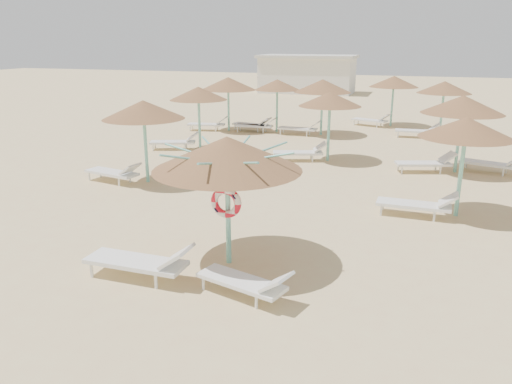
% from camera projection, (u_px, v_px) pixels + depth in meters
% --- Properties ---
extents(ground, '(120.00, 120.00, 0.00)m').
position_uv_depth(ground, '(220.00, 255.00, 10.90)').
color(ground, '#D1BB7F').
rests_on(ground, ground).
extents(main_palapa, '(3.01, 3.01, 2.70)m').
position_uv_depth(main_palapa, '(227.00, 154.00, 9.87)').
color(main_palapa, '#75CCBC').
rests_on(main_palapa, ground).
extents(lounger_main_a, '(2.19, 0.69, 0.79)m').
position_uv_depth(lounger_main_a, '(142.00, 261.00, 9.71)').
color(lounger_main_a, white).
rests_on(lounger_main_a, ground).
extents(lounger_main_b, '(1.92, 1.05, 0.67)m').
position_uv_depth(lounger_main_b, '(247.00, 282.00, 9.02)').
color(lounger_main_b, white).
rests_on(lounger_main_b, ground).
extents(palapa_field, '(18.66, 16.92, 2.71)m').
position_uv_depth(palapa_field, '(360.00, 97.00, 19.97)').
color(palapa_field, '#75CCBC').
rests_on(palapa_field, ground).
extents(service_hut, '(8.40, 4.40, 3.25)m').
position_uv_depth(service_hut, '(307.00, 74.00, 43.99)').
color(service_hut, silver).
rests_on(service_hut, ground).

